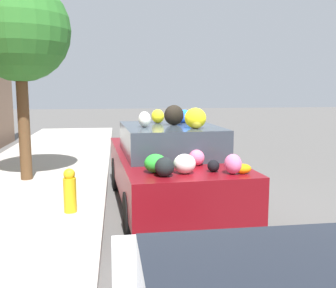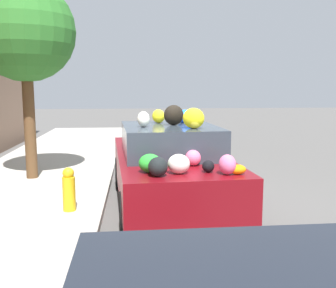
% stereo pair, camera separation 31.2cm
% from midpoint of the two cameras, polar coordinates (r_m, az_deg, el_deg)
% --- Properties ---
extents(ground_plane, '(60.00, 60.00, 0.00)m').
position_cam_midpoint_polar(ground_plane, '(7.04, 1.30, -8.97)').
color(ground_plane, '#565451').
extents(sidewalk_curb, '(24.00, 3.20, 0.14)m').
position_cam_midpoint_polar(sidewalk_curb, '(7.26, -20.64, -8.43)').
color(sidewalk_curb, '#B2ADA3').
rests_on(sidewalk_curb, ground).
extents(street_tree, '(2.08, 2.08, 4.13)m').
position_cam_midpoint_polar(street_tree, '(8.84, -19.08, 15.05)').
color(street_tree, brown).
rests_on(street_tree, sidewalk_curb).
extents(fire_hydrant, '(0.20, 0.20, 0.70)m').
position_cam_midpoint_polar(fire_hydrant, '(6.42, -12.84, -6.46)').
color(fire_hydrant, gold).
rests_on(fire_hydrant, sidewalk_curb).
extents(art_car, '(4.37, 2.04, 1.79)m').
position_cam_midpoint_polar(art_car, '(6.81, 1.38, -2.81)').
color(art_car, maroon).
rests_on(art_car, ground).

